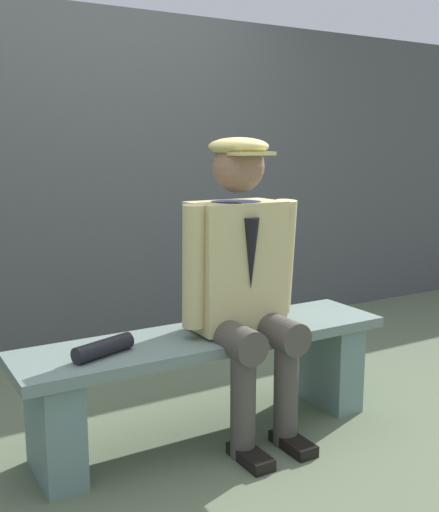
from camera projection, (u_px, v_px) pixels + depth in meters
The scene contains 5 objects.
ground_plane at pixel (209, 434), 2.84m from camera, with size 30.00×30.00×0.00m, color #5B694E.
bench at pixel (209, 369), 2.78m from camera, with size 1.75×0.42×0.49m.
seated_man at pixel (242, 274), 2.72m from camera, with size 0.58×0.55×1.36m.
rolled_magazine at pixel (103, 348), 2.45m from camera, with size 0.07×0.07×0.27m, color black.
stadium_wall at pixel (91, 183), 3.97m from camera, with size 12.00×0.24×2.18m, color #474A4C.
Camera 1 is at (1.30, 2.30, 1.33)m, focal length 42.73 mm.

